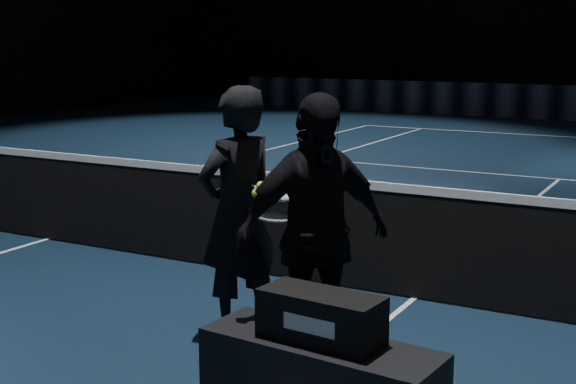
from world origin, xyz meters
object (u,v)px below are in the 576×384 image
racket_bag (321,317)px  racket_lower (276,218)px  player_b (314,236)px  player_a (238,212)px  player_bench (321,376)px  tennis_balls (259,192)px  racket_upper (276,195)px

racket_bag → racket_lower: size_ratio=1.04×
racket_bag → player_b: 0.66m
player_b → racket_lower: 0.40m
player_a → player_bench: bearing=72.6°
racket_bag → player_b: (-0.29, 0.49, 0.33)m
player_bench → racket_lower: size_ratio=2.08×
player_bench → player_a: player_a is taller
racket_bag → tennis_balls: 1.23m
racket_bag → player_a: 1.39m
racket_upper → player_a: bearing=-178.3°
racket_bag → racket_upper: racket_upper is taller
player_bench → player_a: 1.52m
player_a → tennis_balls: bearing=87.8°
player_bench → tennis_balls: tennis_balls is taller
racket_upper → racket_lower: bearing=-42.7°
player_bench → racket_lower: 1.18m
player_b → tennis_balls: bearing=101.4°
racket_lower → racket_upper: size_ratio=1.00×
player_b → racket_bag: bearing=-113.6°
player_a → tennis_balls: player_a is taller
racket_bag → player_b: bearing=126.2°
racket_bag → racket_lower: racket_lower is taller
player_bench → player_b: (-0.29, 0.49, 0.69)m
racket_upper → tennis_balls: bearing=-170.4°
racket_bag → racket_upper: bearing=139.6°
racket_bag → player_a: (-1.07, 0.83, 0.33)m
racket_lower → tennis_balls: tennis_balls is taller
player_a → player_b: (0.78, -0.34, 0.00)m
racket_upper → racket_bag: bearing=-26.0°
racket_lower → racket_upper: 0.16m
racket_upper → tennis_balls: 0.15m
racket_bag → racket_upper: 1.11m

